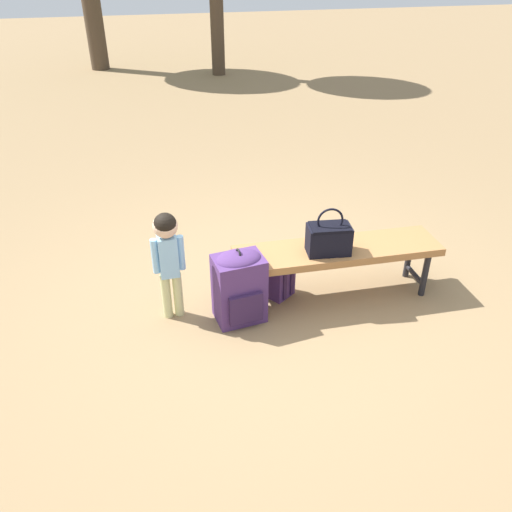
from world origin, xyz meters
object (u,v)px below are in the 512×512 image
at_px(backpack_large, 239,285).
at_px(backpack_small, 280,277).
at_px(park_bench, 337,254).
at_px(child_standing, 168,250).
at_px(handbag, 329,238).

relative_size(backpack_large, backpack_small, 1.76).
height_order(park_bench, child_standing, child_standing).
distance_m(park_bench, child_standing, 1.30).
xyz_separation_m(child_standing, backpack_small, (-0.86, -0.05, -0.41)).
bearing_deg(handbag, backpack_small, -26.41).
distance_m(handbag, child_standing, 1.18).
distance_m(handbag, backpack_small, 0.54).
distance_m(park_bench, handbag, 0.22).
distance_m(park_bench, backpack_small, 0.49).
height_order(child_standing, backpack_large, child_standing).
distance_m(handbag, backpack_large, 0.75).
bearing_deg(backpack_large, backpack_small, -151.36).
bearing_deg(park_bench, handbag, 26.38).
bearing_deg(backpack_small, park_bench, 165.80).
height_order(park_bench, backpack_large, backpack_large).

